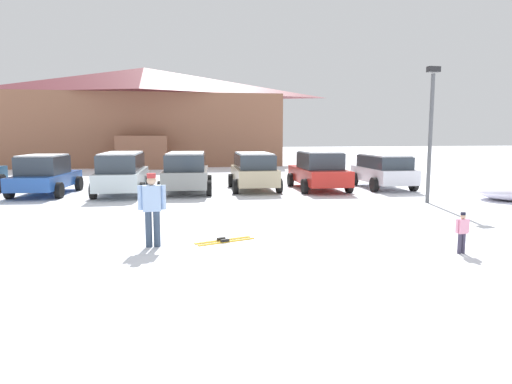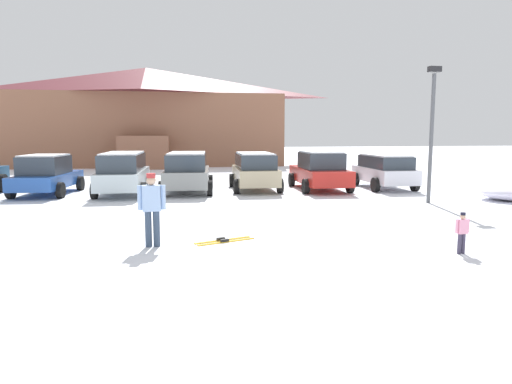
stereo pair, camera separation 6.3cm
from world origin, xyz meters
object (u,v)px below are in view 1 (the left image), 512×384
(parked_beige_suv, at_px, (254,170))
(skier_child_in_pink_snowsuit, at_px, (462,230))
(parked_silver_wagon, at_px, (122,172))
(pair_of_skis, at_px, (224,241))
(parked_grey_wagon, at_px, (186,171))
(parked_red_sedan, at_px, (319,171))
(lamp_post, at_px, (431,126))
(ski_lodge, at_px, (145,116))
(parked_blue_hatchback, at_px, (45,175))
(parked_white_suv, at_px, (383,170))
(skier_adult_in_blue_parka, at_px, (152,206))

(parked_beige_suv, distance_m, skier_child_in_pink_snowsuit, 11.97)
(parked_silver_wagon, distance_m, pair_of_skis, 9.95)
(parked_grey_wagon, xyz_separation_m, parked_red_sedan, (5.96, -0.18, -0.06))
(parked_grey_wagon, bearing_deg, lamp_post, -28.68)
(ski_lodge, xyz_separation_m, skier_child_in_pink_snowsuit, (8.12, -30.25, -3.47))
(parked_blue_hatchback, distance_m, parked_silver_wagon, 3.19)
(parked_red_sedan, xyz_separation_m, parked_white_suv, (3.12, -0.05, -0.02))
(pair_of_skis, xyz_separation_m, lamp_post, (8.10, 4.75, 2.78))
(parked_blue_hatchback, xyz_separation_m, parked_beige_suv, (8.87, -0.01, 0.07))
(parked_beige_suv, distance_m, pair_of_skis, 10.06)
(parked_blue_hatchback, relative_size, skier_child_in_pink_snowsuit, 4.80)
(ski_lodge, xyz_separation_m, skier_adult_in_blue_parka, (1.62, -28.45, -3.03))
(parked_beige_suv, bearing_deg, skier_adult_in_blue_parka, -112.40)
(parked_blue_hatchback, relative_size, parked_grey_wagon, 0.96)
(parked_grey_wagon, relative_size, parked_red_sedan, 0.97)
(parked_grey_wagon, height_order, skier_adult_in_blue_parka, parked_grey_wagon)
(parked_grey_wagon, bearing_deg, parked_silver_wagon, -177.11)
(lamp_post, bearing_deg, parked_red_sedan, 120.76)
(parked_silver_wagon, bearing_deg, parked_white_suv, -0.47)
(parked_beige_suv, distance_m, skier_adult_in_blue_parka, 10.73)
(ski_lodge, xyz_separation_m, parked_grey_wagon, (2.69, -18.75, -3.04))
(parked_grey_wagon, height_order, pair_of_skis, parked_grey_wagon)
(skier_adult_in_blue_parka, bearing_deg, skier_child_in_pink_snowsuit, -15.45)
(parked_white_suv, bearing_deg, skier_child_in_pink_snowsuit, -107.98)
(lamp_post, bearing_deg, ski_lodge, 115.81)
(ski_lodge, relative_size, parked_grey_wagon, 4.93)
(pair_of_skis, distance_m, lamp_post, 9.79)
(parked_red_sedan, height_order, skier_adult_in_blue_parka, parked_red_sedan)
(parked_red_sedan, relative_size, skier_child_in_pink_snowsuit, 5.19)
(ski_lodge, relative_size, skier_adult_in_blue_parka, 13.21)
(parked_grey_wagon, distance_m, lamp_post, 10.07)
(parked_beige_suv, relative_size, lamp_post, 0.87)
(parked_blue_hatchback, distance_m, pair_of_skis, 11.69)
(parked_grey_wagon, relative_size, skier_child_in_pink_snowsuit, 5.01)
(lamp_post, bearing_deg, pair_of_skis, -149.63)
(lamp_post, bearing_deg, parked_grey_wagon, 151.32)
(pair_of_skis, bearing_deg, parked_grey_wagon, 93.47)
(parked_silver_wagon, height_order, parked_grey_wagon, parked_silver_wagon)
(skier_child_in_pink_snowsuit, bearing_deg, lamp_post, 64.29)
(parked_silver_wagon, distance_m, parked_white_suv, 11.77)
(skier_adult_in_blue_parka, bearing_deg, pair_of_skis, 7.17)
(parked_grey_wagon, bearing_deg, pair_of_skis, -86.53)
(parked_silver_wagon, height_order, parked_red_sedan, parked_silver_wagon)
(parked_blue_hatchback, xyz_separation_m, parked_red_sedan, (11.81, -0.42, 0.04))
(parked_red_sedan, bearing_deg, parked_grey_wagon, 178.26)
(parked_silver_wagon, xyz_separation_m, lamp_post, (11.36, -4.61, 1.86))
(skier_child_in_pink_snowsuit, bearing_deg, parked_beige_suv, 101.60)
(pair_of_skis, height_order, lamp_post, lamp_post)
(parked_blue_hatchback, relative_size, pair_of_skis, 2.91)
(ski_lodge, relative_size, parked_red_sedan, 4.76)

